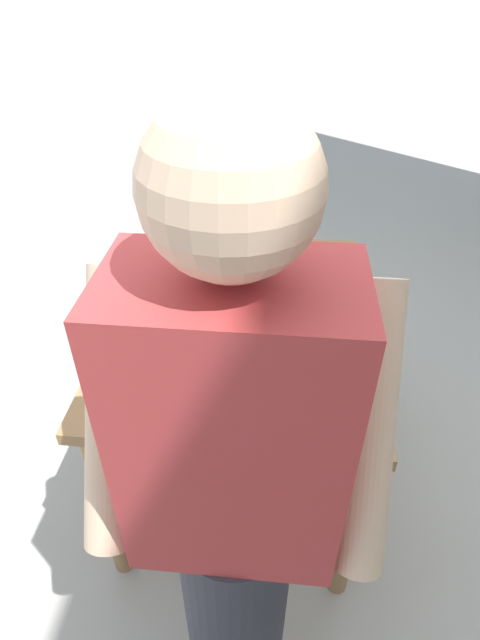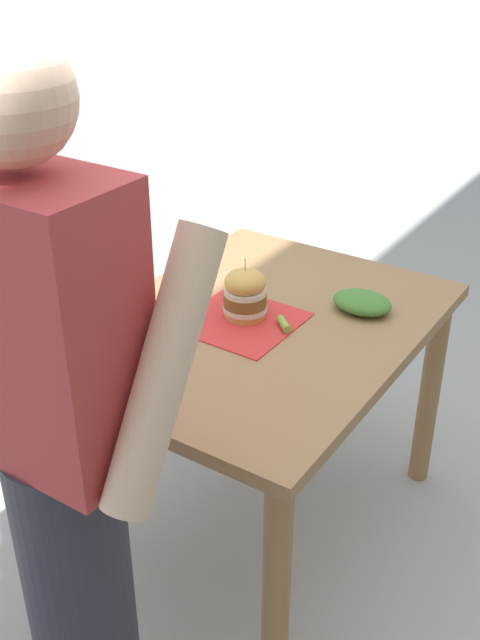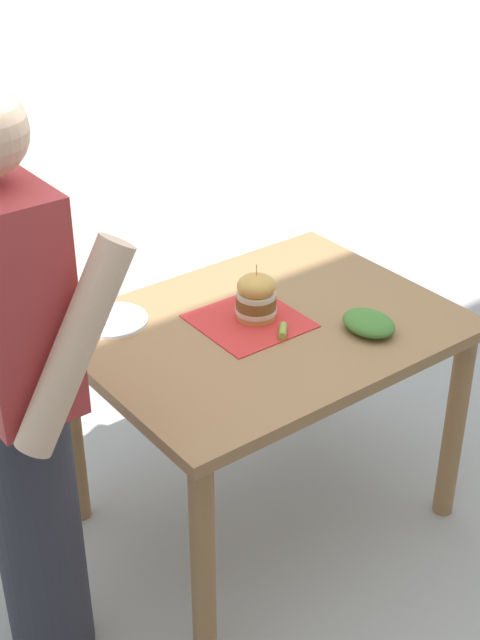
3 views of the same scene
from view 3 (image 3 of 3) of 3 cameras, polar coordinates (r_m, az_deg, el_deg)
ground_plane at (r=3.24m, az=1.44°, el=-12.18°), size 80.00×80.00×0.00m
patio_table at (r=2.84m, az=1.60°, el=-2.38°), size 0.88×1.16×0.77m
serving_paper at (r=2.79m, az=0.60°, el=-0.06°), size 0.32×0.32×0.00m
sandwich at (r=2.77m, az=0.97°, el=1.49°), size 0.13×0.13×0.18m
pickle_spear at (r=2.72m, az=2.75°, el=-0.69°), size 0.07×0.07×0.02m
side_plate_with_forks at (r=2.82m, az=-8.14°, el=-0.02°), size 0.22×0.22×0.02m
side_salad at (r=2.76m, az=8.23°, el=-0.19°), size 0.18×0.14×0.06m
diner_across_table at (r=2.31m, az=-13.91°, el=-4.91°), size 0.55×0.35×1.69m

